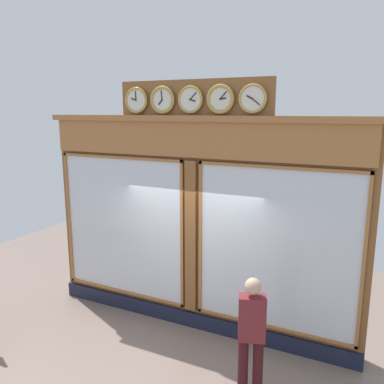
% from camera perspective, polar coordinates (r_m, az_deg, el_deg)
% --- Properties ---
extents(shop_facade, '(5.83, 0.42, 4.31)m').
position_cam_1_polar(shop_facade, '(6.84, 0.46, -4.39)').
color(shop_facade, brown).
rests_on(shop_facade, ground_plane).
extents(pedestrian, '(0.41, 0.33, 1.69)m').
position_cam_1_polar(pedestrian, '(5.60, 8.65, -19.42)').
color(pedestrian, '#3A1316').
rests_on(pedestrian, ground_plane).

